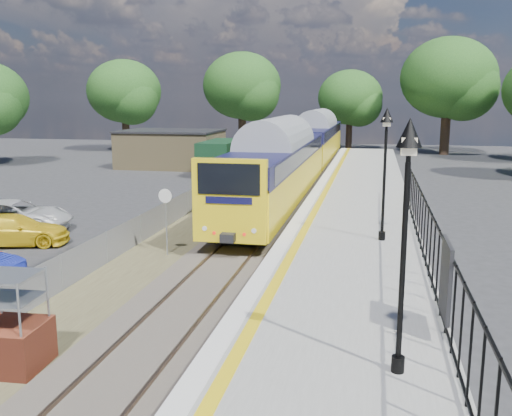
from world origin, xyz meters
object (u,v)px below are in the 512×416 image
(car_white, at_px, (14,216))
(speed_sign, at_px, (166,211))
(victorian_lamp_south, at_px, (407,188))
(victorian_lamp_north, at_px, (386,143))
(car_yellow, at_px, (14,230))
(brick_plinth, at_px, (11,324))
(train, at_px, (302,148))

(car_white, bearing_deg, speed_sign, -118.84)
(victorian_lamp_south, height_order, car_white, victorian_lamp_south)
(speed_sign, bearing_deg, victorian_lamp_north, 7.32)
(victorian_lamp_north, xyz_separation_m, car_white, (-15.87, 1.97, -3.61))
(victorian_lamp_north, xyz_separation_m, car_yellow, (-14.38, -0.22, -3.68))
(speed_sign, bearing_deg, victorian_lamp_south, -46.52)
(speed_sign, distance_m, car_yellow, 6.68)
(car_yellow, bearing_deg, victorian_lamp_north, -106.27)
(victorian_lamp_south, height_order, speed_sign, victorian_lamp_south)
(speed_sign, relative_size, car_white, 0.52)
(car_yellow, relative_size, car_white, 0.86)
(victorian_lamp_south, distance_m, speed_sign, 12.64)
(brick_plinth, relative_size, car_yellow, 0.51)
(train, relative_size, car_white, 8.24)
(car_yellow, bearing_deg, train, -41.84)
(victorian_lamp_south, bearing_deg, train, 100.55)
(brick_plinth, xyz_separation_m, car_yellow, (-6.51, 9.55, -0.43))
(victorian_lamp_south, bearing_deg, speed_sign, 130.29)
(brick_plinth, relative_size, speed_sign, 0.85)
(victorian_lamp_north, bearing_deg, victorian_lamp_south, -88.85)
(train, bearing_deg, brick_plinth, -95.03)
(speed_sign, bearing_deg, car_white, 165.74)
(victorian_lamp_south, height_order, train, victorian_lamp_south)
(train, xyz_separation_m, car_white, (-10.57, -17.56, -1.65))
(victorian_lamp_north, height_order, brick_plinth, victorian_lamp_north)
(train, relative_size, brick_plinth, 18.70)
(speed_sign, distance_m, car_white, 8.52)
(victorian_lamp_south, relative_size, car_yellow, 1.08)
(victorian_lamp_south, bearing_deg, car_white, 143.30)
(brick_plinth, distance_m, car_white, 14.21)
(car_yellow, bearing_deg, victorian_lamp_south, -140.99)
(victorian_lamp_south, relative_size, speed_sign, 1.80)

